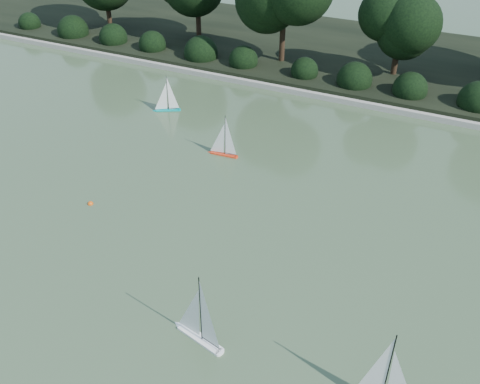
% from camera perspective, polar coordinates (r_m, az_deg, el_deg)
% --- Properties ---
extents(ground, '(80.00, 80.00, 0.00)m').
position_cam_1_polar(ground, '(10.77, -3.09, -8.54)').
color(ground, '#314529').
rests_on(ground, ground).
extents(pond_coping, '(40.00, 0.35, 0.18)m').
position_cam_1_polar(pond_coping, '(17.87, 11.08, 9.65)').
color(pond_coping, gray).
rests_on(pond_coping, ground).
extents(far_bank, '(40.00, 8.00, 0.30)m').
position_cam_1_polar(far_bank, '(21.48, 14.27, 13.61)').
color(far_bank, black).
rests_on(far_bank, ground).
extents(tree_line, '(26.31, 3.93, 4.39)m').
position_cam_1_polar(tree_line, '(19.08, 17.90, 18.42)').
color(tree_line, black).
rests_on(tree_line, ground).
extents(shrub_hedge, '(29.10, 1.10, 1.10)m').
position_cam_1_polar(shrub_hedge, '(18.54, 12.02, 11.65)').
color(shrub_hedge, black).
rests_on(shrub_hedge, ground).
extents(sailboat_white_a, '(1.14, 0.43, 1.56)m').
position_cam_1_polar(sailboat_white_a, '(9.46, -4.74, -14.18)').
color(sailboat_white_a, white).
rests_on(sailboat_white_a, ground).
extents(sailboat_orange, '(0.91, 0.21, 1.24)m').
position_cam_1_polar(sailboat_orange, '(14.47, -2.00, 4.68)').
color(sailboat_orange, red).
rests_on(sailboat_orange, ground).
extents(sailboat_teal, '(0.85, 0.54, 1.24)m').
position_cam_1_polar(sailboat_teal, '(17.09, -7.99, 9.18)').
color(sailboat_teal, '#00958F').
rests_on(sailboat_teal, ground).
extents(race_buoy, '(0.14, 0.14, 0.14)m').
position_cam_1_polar(race_buoy, '(13.08, -15.66, -1.24)').
color(race_buoy, '#E7530C').
rests_on(race_buoy, ground).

